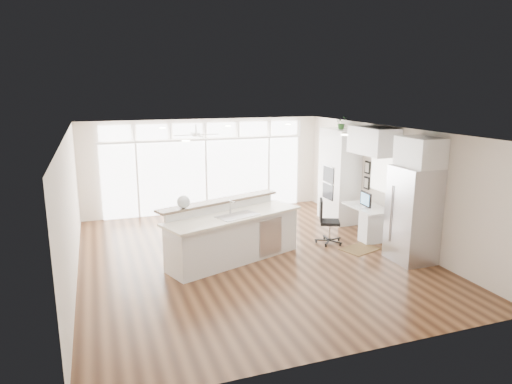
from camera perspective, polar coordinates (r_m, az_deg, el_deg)
name	(u,v)px	position (r m, az deg, el deg)	size (l,w,h in m)	color
floor	(250,257)	(9.97, -0.77, -8.08)	(7.00, 8.00, 0.02)	#3B2112
ceiling	(249,131)	(9.35, -0.82, 7.62)	(7.00, 8.00, 0.02)	white
wall_back	(205,166)	(13.35, -6.37, 3.28)	(7.00, 0.04, 2.70)	beige
wall_front	(349,263)	(6.09, 11.61, -8.66)	(7.00, 0.04, 2.70)	beige
wall_left	(71,210)	(9.10, -22.15, -2.13)	(0.04, 8.00, 2.70)	beige
wall_right	(390,184)	(11.17, 16.45, 0.96)	(0.04, 8.00, 2.70)	beige
glass_wall	(206,176)	(13.34, -6.27, 1.97)	(5.80, 0.06, 2.08)	white
transom_row	(205,130)	(13.16, -6.42, 7.67)	(5.90, 0.06, 0.40)	white
desk_window	(382,174)	(11.35, 15.46, 2.23)	(0.04, 0.85, 0.85)	white
ceiling_fan	(196,131)	(11.93, -7.51, 7.59)	(1.16, 1.16, 0.32)	white
recessed_lights	(246,131)	(9.54, -1.21, 7.60)	(3.40, 3.00, 0.02)	beige
oven_cabinet	(339,176)	(12.49, 10.37, 2.03)	(0.64, 1.20, 2.50)	white
desk_nook	(367,222)	(11.44, 13.75, -3.63)	(0.72, 1.30, 0.76)	white
upper_cabinets	(373,141)	(11.07, 14.47, 6.22)	(0.64, 1.30, 0.64)	white
refrigerator	(413,215)	(9.98, 19.02, -2.69)	(0.76, 0.90, 2.00)	silver
fridge_cabinet	(420,152)	(9.77, 19.85, 4.72)	(0.64, 0.90, 0.60)	white
framed_photos	(367,175)	(11.88, 13.72, 2.05)	(0.06, 0.22, 0.80)	black
kitchen_island	(234,233)	(9.57, -2.76, -5.08)	(3.07, 1.16, 1.22)	white
rug	(360,249)	(10.64, 12.88, -6.96)	(0.81, 0.59, 0.01)	#392612
office_chair	(330,222)	(10.74, 9.21, -3.70)	(0.54, 0.50, 1.05)	black
fishbowl	(183,202)	(9.17, -9.05, -1.21)	(0.26, 0.26, 0.26)	silver
monitor	(366,199)	(11.25, 13.57, -0.87)	(0.08, 0.46, 0.39)	black
keyboard	(359,207)	(11.20, 12.79, -1.87)	(0.11, 0.30, 0.02)	silver
potted_plant	(341,124)	(12.31, 10.63, 8.33)	(0.29, 0.33, 0.25)	#2A5A26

